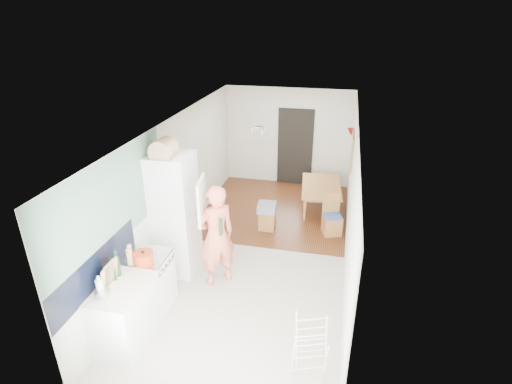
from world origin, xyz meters
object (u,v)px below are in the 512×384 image
at_px(dining_table, 322,199).
at_px(stool, 267,220).
at_px(drying_rack, 310,350).
at_px(person, 216,227).
at_px(dining_chair, 333,216).

bearing_deg(dining_table, stool, 134.71).
bearing_deg(drying_rack, person, 117.41).
bearing_deg(person, stool, -146.26).
height_order(person, dining_table, person).
xyz_separation_m(dining_table, drying_rack, (0.19, -4.74, 0.16)).
xyz_separation_m(stool, drying_rack, (1.23, -3.50, 0.17)).
distance_m(person, dining_table, 3.61).
bearing_deg(drying_rack, dining_table, 72.39).
relative_size(dining_table, dining_chair, 1.58).
relative_size(person, dining_table, 1.58).
xyz_separation_m(person, dining_table, (1.51, 3.17, -0.81)).
xyz_separation_m(person, stool, (0.47, 1.93, -0.83)).
bearing_deg(dining_table, drying_rack, 177.02).
xyz_separation_m(person, drying_rack, (1.69, -1.57, -0.66)).
height_order(dining_table, dining_chair, dining_chair).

